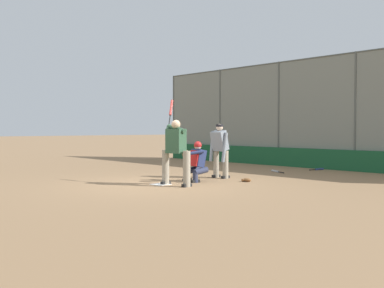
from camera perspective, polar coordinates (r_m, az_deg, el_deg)
ground_plane at (r=11.90m, az=-4.00°, el=-5.15°), size 160.00×160.00×0.00m
home_plate_marker at (r=11.90m, az=-4.00°, el=-5.12°), size 0.43×0.43×0.01m
backstop_fence at (r=17.39m, az=15.27°, el=4.16°), size 16.27×0.08×4.14m
padding_wall at (r=17.33m, az=15.04°, el=-1.79°), size 15.87×0.18×0.73m
bleachers_beyond at (r=20.05m, az=14.74°, el=-1.23°), size 11.33×1.95×1.16m
batter_at_plate at (r=11.58m, az=-2.07°, el=-0.74°), size 1.11×0.59×2.26m
catcher_behind_plate at (r=12.46m, az=0.46°, el=-2.14°), size 0.60×0.74×1.12m
umpire_home at (r=13.37m, az=3.55°, el=-0.66°), size 0.66×0.40×1.61m
spare_bat_near_backstop at (r=15.44m, az=10.64°, el=-3.43°), size 0.79×0.43×0.07m
spare_bat_by_padding at (r=16.59m, az=15.74°, el=-3.10°), size 0.10×0.82×0.07m
fielding_glove_on_dirt at (r=12.58m, az=6.92°, el=-4.56°), size 0.27×0.21×0.10m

